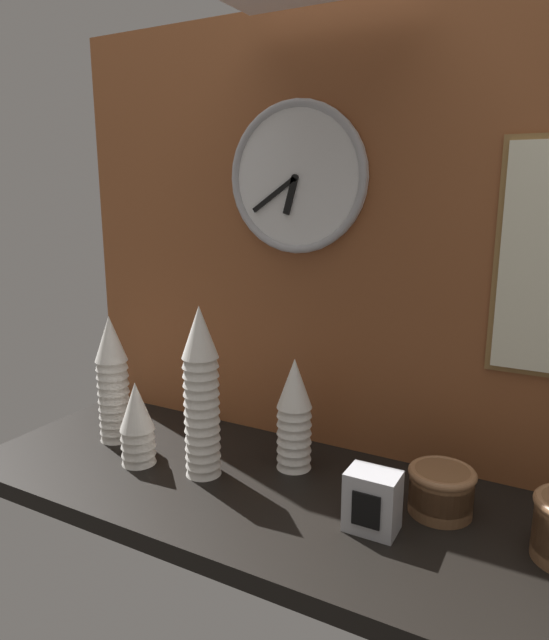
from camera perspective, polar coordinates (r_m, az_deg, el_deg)
ground_plane at (r=1.29m, az=3.26°, el=-17.83°), size 1.60×0.56×0.04m
wall_tiled_back at (r=1.36m, az=8.40°, el=7.92°), size 1.60×0.03×1.05m
cup_stack_far_left at (r=1.53m, az=-15.88°, el=-5.69°), size 0.08×0.08×0.33m
cup_stack_center_left at (r=1.29m, az=-7.33°, el=-7.19°), size 0.08×0.08×0.40m
cup_stack_left at (r=1.41m, az=-13.58°, el=-10.01°), size 0.08×0.08×0.20m
cup_stack_center at (r=1.34m, az=1.99°, el=-9.38°), size 0.08×0.08×0.27m
bowl_stack_right at (r=1.24m, az=16.33°, el=-15.91°), size 0.14×0.14×0.10m
wall_clock at (r=1.39m, az=2.21°, el=14.00°), size 0.36×0.03×0.36m
napkin_dispenser at (r=1.16m, az=9.76°, el=-17.44°), size 0.10×0.07×0.12m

